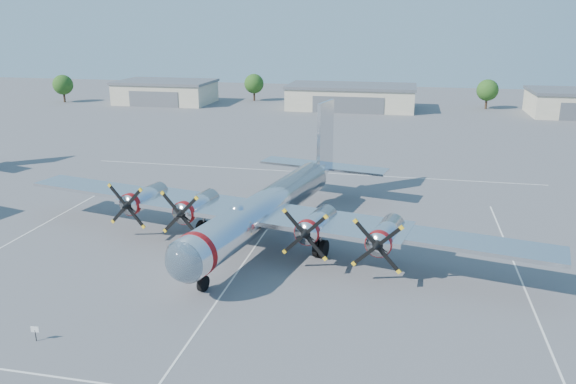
% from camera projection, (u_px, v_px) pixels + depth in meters
% --- Properties ---
extents(ground, '(260.00, 260.00, 0.00)m').
position_uv_depth(ground, '(258.00, 242.00, 51.09)').
color(ground, '#565658').
rests_on(ground, ground).
extents(parking_lines, '(60.00, 50.08, 0.01)m').
position_uv_depth(parking_lines, '(253.00, 249.00, 49.45)').
color(parking_lines, silver).
rests_on(parking_lines, ground).
extents(hangar_west, '(22.60, 14.60, 5.40)m').
position_uv_depth(hangar_west, '(166.00, 92.00, 135.88)').
color(hangar_west, '#B3AF8F').
rests_on(hangar_west, ground).
extents(hangar_center, '(28.60, 14.60, 5.40)m').
position_uv_depth(hangar_center, '(351.00, 97.00, 126.94)').
color(hangar_center, '#B3AF8F').
rests_on(hangar_center, ground).
extents(tree_far_west, '(4.80, 4.80, 6.64)m').
position_uv_depth(tree_far_west, '(63.00, 85.00, 136.70)').
color(tree_far_west, '#382619').
rests_on(tree_far_west, ground).
extents(tree_west, '(4.80, 4.80, 6.64)m').
position_uv_depth(tree_west, '(254.00, 84.00, 138.98)').
color(tree_west, '#382619').
rests_on(tree_west, ground).
extents(tree_east, '(4.80, 4.80, 6.64)m').
position_uv_depth(tree_east, '(487.00, 90.00, 126.18)').
color(tree_east, '#382619').
rests_on(tree_east, ground).
extents(main_bomber_b29, '(54.89, 42.93, 10.84)m').
position_uv_depth(main_bomber_b29, '(270.00, 238.00, 51.88)').
color(main_bomber_b29, silver).
rests_on(main_bomber_b29, ground).
extents(info_placard, '(0.53, 0.09, 1.01)m').
position_uv_depth(info_placard, '(35.00, 331.00, 35.08)').
color(info_placard, black).
rests_on(info_placard, ground).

